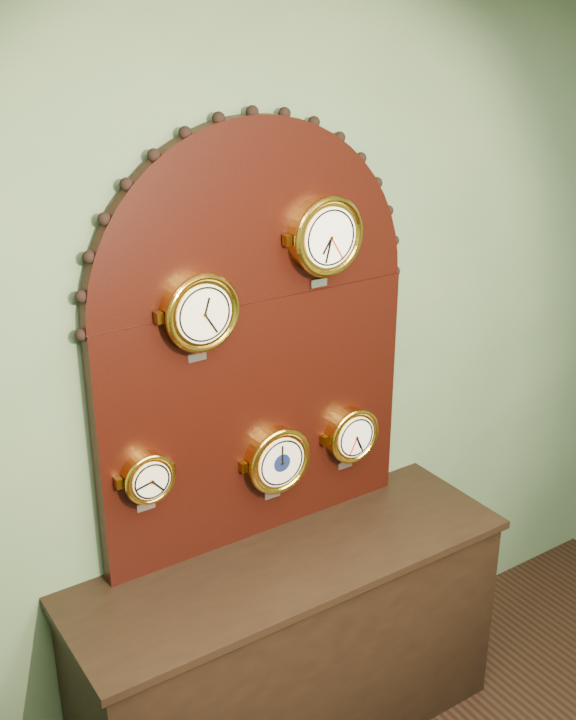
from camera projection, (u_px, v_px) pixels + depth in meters
wall_back at (249, 384)px, 2.99m from camera, size 4.00×0.00×4.00m
shop_counter at (291, 653)px, 3.16m from camera, size 1.60×0.50×0.80m
display_board at (256, 329)px, 2.87m from camera, size 1.26×0.06×1.53m
roman_clock at (200, 312)px, 2.64m from camera, size 0.26×0.08×0.31m
arabic_clock at (325, 236)px, 2.82m from camera, size 0.28×0.08×0.32m
hygrometer at (148, 477)px, 2.74m from camera, size 0.18×0.08×0.23m
barometer at (277, 459)px, 3.02m from camera, size 0.25×0.08×0.30m
tide_clock at (351, 434)px, 3.19m from camera, size 0.22×0.08×0.27m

